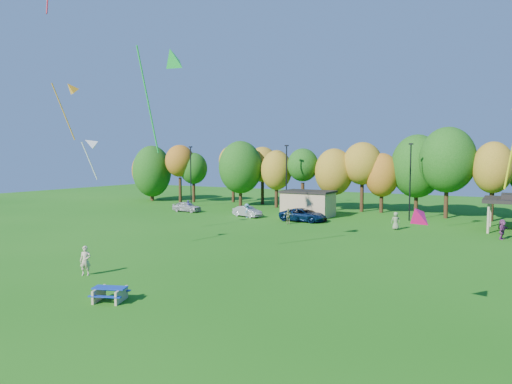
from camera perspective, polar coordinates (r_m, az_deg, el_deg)
The scene contains 19 objects.
ground at distance 20.96m, azimuth -9.37°, elevation -16.50°, with size 160.00×160.00×0.00m, color #19600F.
tree_line at distance 62.22m, azimuth 16.93°, elevation 2.76°, with size 93.57×10.55×11.15m.
lamp_posts at distance 56.26m, azimuth 18.71°, elevation 1.54°, with size 64.50×0.25×9.09m.
utility_building at distance 58.02m, azimuth 6.53°, elevation -1.41°, with size 6.30×4.30×3.25m.
picnic_table at distance 25.31m, azimuth -17.79°, elevation -11.93°, with size 2.11×1.94×0.74m.
kite_flyer at distance 30.99m, azimuth -20.55°, elevation -8.04°, with size 0.68×0.45×1.87m, color #C9B197.
car_a at distance 63.16m, azimuth -8.65°, elevation -1.82°, with size 1.67×4.14×1.41m, color #BDBDBD.
car_b at distance 57.10m, azimuth -1.09°, elevation -2.45°, with size 1.43×4.11×1.35m, color gray.
car_c at distance 53.35m, azimuth 5.88°, elevation -2.87°, with size 2.51×5.44×1.51m, color #0B1F43.
car_d at distance 54.02m, azimuth 6.68°, elevation -2.92°, with size 1.76×4.32×1.25m, color black.
far_person_0 at distance 56.39m, azimuth -1.14°, elevation -2.34°, with size 1.12×0.65×1.74m, color teal.
far_person_1 at distance 47.10m, azimuth 28.41°, elevation -4.13°, with size 1.70×0.54×1.84m, color #833673.
far_person_2 at distance 51.11m, azimuth 4.04°, elevation -3.04°, with size 1.02×0.43×1.74m, color olive.
far_person_4 at distance 62.58m, azimuth -8.51°, elevation -1.78°, with size 0.78×0.61×1.61m, color #5B55BB.
far_person_5 at distance 49.12m, azimuth 17.06°, elevation -3.46°, with size 0.90×0.59×1.84m, color #708259.
kite_1 at distance 44.18m, azimuth -22.16°, elevation 11.85°, with size 1.84×3.04×5.30m.
kite_2 at distance 37.42m, azimuth -20.06°, elevation 5.68°, with size 1.84×1.81×3.40m.
kite_9 at distance 32.57m, azimuth -10.42°, elevation 16.12°, with size 1.77×4.36×7.40m.
kite_12 at distance 20.83m, azimuth 19.58°, elevation -2.63°, with size 1.23×1.46×1.27m.
Camera 1 is at (12.30, -15.25, 7.44)m, focal length 32.00 mm.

